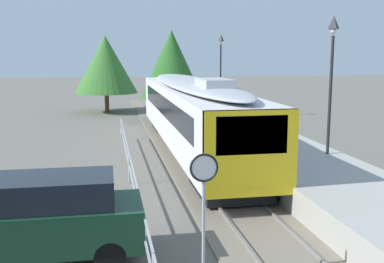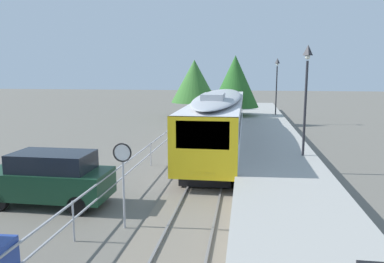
% 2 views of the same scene
% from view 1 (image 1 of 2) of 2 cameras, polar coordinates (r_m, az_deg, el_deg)
% --- Properties ---
extents(ground_plane, '(160.00, 160.00, 0.00)m').
position_cam_1_polar(ground_plane, '(18.64, -6.94, -5.50)').
color(ground_plane, '#6B665B').
extents(track_rails, '(3.20, 60.00, 0.14)m').
position_cam_1_polar(track_rails, '(19.04, 2.14, -5.00)').
color(track_rails, slate).
rests_on(track_rails, ground).
extents(commuter_train, '(2.82, 18.93, 3.74)m').
position_cam_1_polar(commuter_train, '(22.35, 0.01, 2.69)').
color(commuter_train, silver).
rests_on(commuter_train, track_rails).
extents(station_platform, '(3.90, 60.00, 0.90)m').
position_cam_1_polar(station_platform, '(19.89, 11.33, -3.32)').
color(station_platform, '#A8A59E').
rests_on(station_platform, ground).
extents(platform_lamp_mid_platform, '(0.34, 0.34, 5.35)m').
position_cam_1_polar(platform_lamp_mid_platform, '(18.77, 16.85, 8.55)').
color(platform_lamp_mid_platform, '#232328').
rests_on(platform_lamp_mid_platform, station_platform).
extents(platform_lamp_far_end, '(0.34, 0.34, 5.35)m').
position_cam_1_polar(platform_lamp_far_end, '(35.33, 3.56, 9.22)').
color(platform_lamp_far_end, '#232328').
rests_on(platform_lamp_far_end, station_platform).
extents(speed_limit_sign, '(0.61, 0.10, 2.81)m').
position_cam_1_polar(speed_limit_sign, '(9.68, 1.47, -6.63)').
color(speed_limit_sign, '#9EA0A5').
rests_on(speed_limit_sign, ground).
extents(parked_suv_dark_green, '(4.60, 1.91, 2.04)m').
position_cam_1_polar(parked_suv_dark_green, '(11.45, -17.65, -10.07)').
color(parked_suv_dark_green, '#143823').
rests_on(parked_suv_dark_green, ground).
extents(tree_behind_carpark, '(5.13, 5.13, 6.28)m').
position_cam_1_polar(tree_behind_carpark, '(38.94, -10.56, 8.11)').
color(tree_behind_carpark, brown).
rests_on(tree_behind_carpark, ground).
extents(tree_behind_station_far, '(4.47, 4.47, 6.49)m').
position_cam_1_polar(tree_behind_station_far, '(33.56, -2.53, 8.30)').
color(tree_behind_station_far, brown).
rests_on(tree_behind_station_far, ground).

